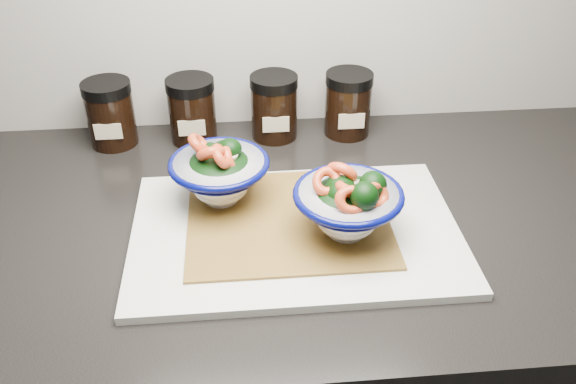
{
  "coord_description": "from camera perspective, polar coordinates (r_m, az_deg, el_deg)",
  "views": [
    {
      "loc": [
        0.0,
        0.74,
        1.43
      ],
      "look_at": [
        0.06,
        1.42,
        0.96
      ],
      "focal_mm": 38.0,
      "sensor_mm": 36.0,
      "label": 1
    }
  ],
  "objects": [
    {
      "name": "spice_jar_b",
      "position": [
        1.06,
        -8.97,
        7.58
      ],
      "size": [
        0.08,
        0.08,
        0.11
      ],
      "color": "black",
      "rests_on": "countertop"
    },
    {
      "name": "spice_jar_c",
      "position": [
        1.06,
        -1.3,
        7.98
      ],
      "size": [
        0.08,
        0.08,
        0.11
      ],
      "color": "black",
      "rests_on": "countertop"
    },
    {
      "name": "cutting_board",
      "position": [
        0.85,
        0.71,
        -3.76
      ],
      "size": [
        0.45,
        0.3,
        0.01
      ],
      "primitive_type": "cube",
      "color": "silver",
      "rests_on": "countertop"
    },
    {
      "name": "spice_jar_d",
      "position": [
        1.08,
        5.64,
        8.22
      ],
      "size": [
        0.08,
        0.08,
        0.11
      ],
      "color": "black",
      "rests_on": "countertop"
    },
    {
      "name": "spice_jar_a",
      "position": [
        1.08,
        -16.29,
        7.08
      ],
      "size": [
        0.08,
        0.08,
        0.11
      ],
      "color": "black",
      "rests_on": "countertop"
    },
    {
      "name": "bowl_left",
      "position": [
        0.87,
        -6.43,
        1.84
      ],
      "size": [
        0.14,
        0.14,
        0.11
      ],
      "rotation": [
        0.0,
        0.0,
        -0.24
      ],
      "color": "white",
      "rests_on": "bamboo_mat"
    },
    {
      "name": "bowl_right",
      "position": [
        0.8,
        5.65,
        -1.16
      ],
      "size": [
        0.15,
        0.15,
        0.11
      ],
      "rotation": [
        0.0,
        0.0,
        -0.34
      ],
      "color": "white",
      "rests_on": "bamboo_mat"
    },
    {
      "name": "countertop",
      "position": [
        0.9,
        -4.2,
        -3.44
      ],
      "size": [
        3.5,
        0.6,
        0.04
      ],
      "primitive_type": "cube",
      "color": "black",
      "rests_on": "cabinet"
    },
    {
      "name": "bamboo_mat",
      "position": [
        0.86,
        0.0,
        -2.55
      ],
      "size": [
        0.28,
        0.24,
        0.0
      ],
      "primitive_type": "cube",
      "color": "#A37930",
      "rests_on": "cutting_board"
    }
  ]
}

